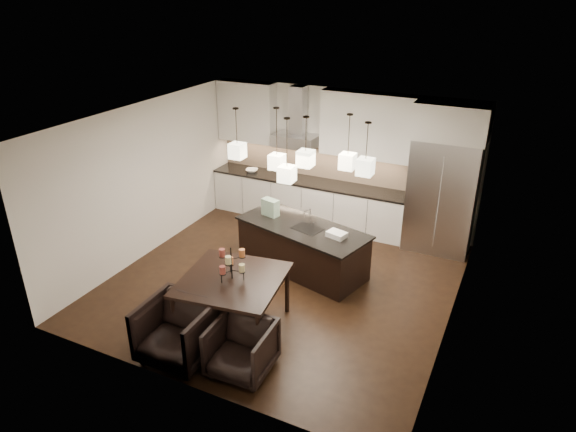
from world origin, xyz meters
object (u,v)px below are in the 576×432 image
at_px(armchair_right, 241,349).
at_px(dining_table, 234,303).
at_px(island_body, 302,249).
at_px(armchair_left, 177,331).
at_px(refrigerator, 442,196).

bearing_deg(armchair_right, dining_table, 124.77).
distance_m(island_body, armchair_right, 2.78).
xyz_separation_m(armchair_left, armchair_right, (0.91, 0.13, -0.06)).
distance_m(armchair_left, armchair_right, 0.93).
xyz_separation_m(dining_table, armchair_left, (-0.33, -0.89, 0.00)).
bearing_deg(dining_table, armchair_right, -60.76).
height_order(refrigerator, armchair_left, refrigerator).
height_order(island_body, armchair_right, island_body).
distance_m(island_body, dining_table, 2.00).
bearing_deg(armchair_right, refrigerator, 68.29).
xyz_separation_m(refrigerator, armchair_right, (-1.60, -4.59, -0.72)).
distance_m(dining_table, armchair_right, 0.96).
relative_size(refrigerator, armchair_right, 2.72).
height_order(island_body, armchair_left, armchair_left).
bearing_deg(armchair_left, island_body, 78.15).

